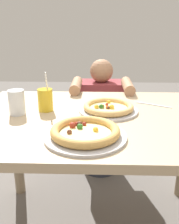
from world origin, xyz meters
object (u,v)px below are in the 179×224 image
at_px(fork, 152,104).
at_px(diner_seated, 101,124).
at_px(drink_cup_colored, 45,100).
at_px(water_cup_clear, 17,102).
at_px(pizza_far, 108,108).
at_px(pizza_near, 85,133).

bearing_deg(fork, diner_seated, 118.08).
distance_m(drink_cup_colored, fork, 0.60).
xyz_separation_m(water_cup_clear, diner_seated, (0.44, 0.70, -0.40)).
xyz_separation_m(fork, diner_seated, (-0.28, 0.52, -0.34)).
xyz_separation_m(pizza_far, water_cup_clear, (-0.46, -0.05, 0.04)).
xyz_separation_m(pizza_far, drink_cup_colored, (-0.33, 0.01, 0.04)).
bearing_deg(pizza_near, diner_seated, 85.37).
relative_size(fork, diner_seated, 0.20).
distance_m(pizza_far, diner_seated, 0.74).
xyz_separation_m(pizza_near, diner_seated, (0.08, 0.97, -0.36)).
height_order(pizza_far, fork, pizza_far).
distance_m(water_cup_clear, diner_seated, 0.92).
relative_size(pizza_near, pizza_far, 1.10).
relative_size(drink_cup_colored, fork, 1.11).
relative_size(pizza_far, fork, 1.66).
xyz_separation_m(drink_cup_colored, diner_seated, (0.30, 0.64, -0.39)).
bearing_deg(pizza_near, water_cup_clear, 143.16).
height_order(water_cup_clear, diner_seated, diner_seated).
height_order(pizza_near, diner_seated, diner_seated).
height_order(fork, diner_seated, diner_seated).
distance_m(pizza_far, fork, 0.28).
bearing_deg(water_cup_clear, pizza_near, -36.84).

